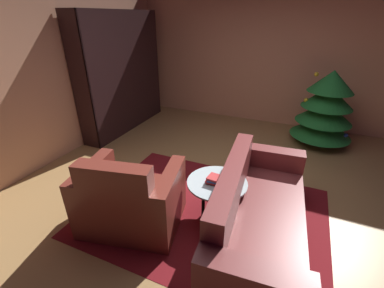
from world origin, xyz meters
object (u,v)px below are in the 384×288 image
Objects in this scene: coffee_table at (217,186)px; armchair_red at (131,200)px; bookshelf_unit at (127,74)px; decorated_tree at (326,109)px; bottle_on_table at (229,180)px; couch_red at (256,217)px; book_stack_on_table at (216,180)px.

armchair_red is at bearing -149.77° from coffee_table.
bookshelf_unit is 3.69m from decorated_tree.
bottle_on_table is at bearing -37.67° from bookshelf_unit.
couch_red reaches higher than bottle_on_table.
bookshelf_unit reaches higher than decorated_tree.
bottle_on_table is at bearing 21.20° from armchair_red.
bottle_on_table is 0.24× the size of decorated_tree.
couch_red is 0.45m from bottle_on_table.
armchair_red reaches higher than bottle_on_table.
book_stack_on_table is (-0.00, -0.03, 0.09)m from coffee_table.
bookshelf_unit reaches higher than bottle_on_table.
bookshelf_unit is at bearing 141.61° from book_stack_on_table.
bottle_on_table reaches higher than coffee_table.
bookshelf_unit is at bearing 144.64° from couch_red.
bookshelf_unit is 3.42m from bottle_on_table.
armchair_red is 1.31m from couch_red.
bookshelf_unit reaches higher than couch_red.
armchair_red is 0.89× the size of decorated_tree.
bookshelf_unit is at bearing 142.33° from bottle_on_table.
decorated_tree is at bearing 66.76° from coffee_table.
couch_red reaches higher than coffee_table.
decorated_tree is (1.10, 2.58, 0.14)m from book_stack_on_table.
armchair_red is at bearing -122.20° from decorated_tree.
bottle_on_table is at bearing 169.95° from couch_red.
couch_red is 0.54m from book_stack_on_table.
bookshelf_unit reaches higher than book_stack_on_table.
bookshelf_unit is at bearing -171.02° from decorated_tree.
book_stack_on_table is at bearing 156.33° from bottle_on_table.
book_stack_on_table reaches higher than coffee_table.
coffee_table is 3.10× the size of book_stack_on_table.
decorated_tree is (0.63, 2.70, 0.37)m from couch_red.
bookshelf_unit is 1.68× the size of decorated_tree.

